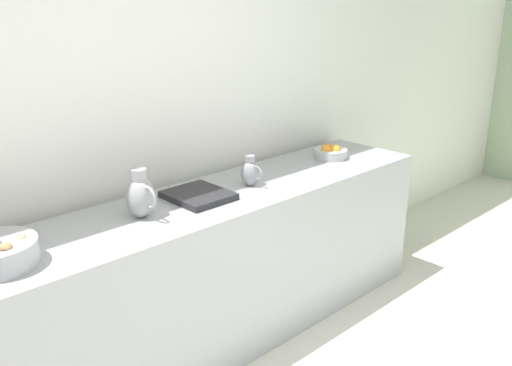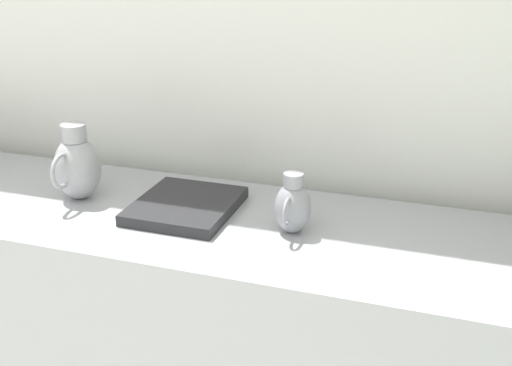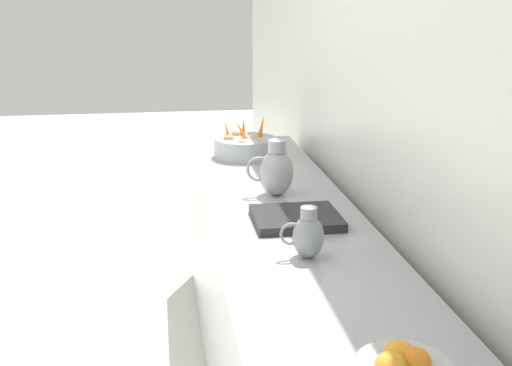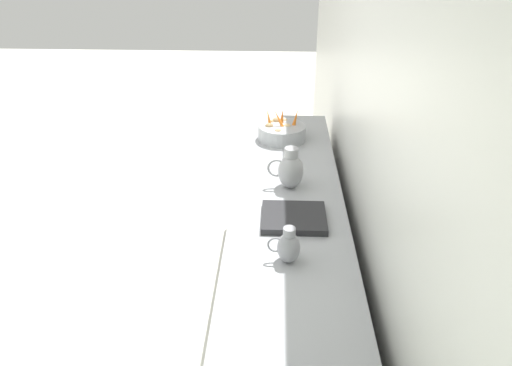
# 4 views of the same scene
# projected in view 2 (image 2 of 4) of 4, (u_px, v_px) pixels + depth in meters

# --- Properties ---
(tile_wall_left) EXTENTS (0.10, 8.30, 3.00)m
(tile_wall_left) POSITION_uv_depth(u_px,v_px,m) (378.00, 13.00, 1.96)
(tile_wall_left) COLOR silver
(tile_wall_left) RESTS_ON ground_plane
(prep_counter) EXTENTS (0.64, 3.21, 0.92)m
(prep_counter) POSITION_uv_depth(u_px,v_px,m) (189.00, 338.00, 2.11)
(prep_counter) COLOR #9EA0A5
(prep_counter) RESTS_ON ground_plane
(metal_pitcher_tall) EXTENTS (0.21, 0.15, 0.25)m
(metal_pitcher_tall) POSITION_uv_depth(u_px,v_px,m) (77.00, 166.00, 2.02)
(metal_pitcher_tall) COLOR #939399
(metal_pitcher_tall) RESTS_ON prep_counter
(metal_pitcher_short) EXTENTS (0.15, 0.11, 0.18)m
(metal_pitcher_short) POSITION_uv_depth(u_px,v_px,m) (293.00, 206.00, 1.80)
(metal_pitcher_short) COLOR gray
(metal_pitcher_short) RESTS_ON prep_counter
(counter_sink_basin) EXTENTS (0.34, 0.30, 0.04)m
(counter_sink_basin) POSITION_uv_depth(u_px,v_px,m) (186.00, 206.00, 1.96)
(counter_sink_basin) COLOR #232326
(counter_sink_basin) RESTS_ON prep_counter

